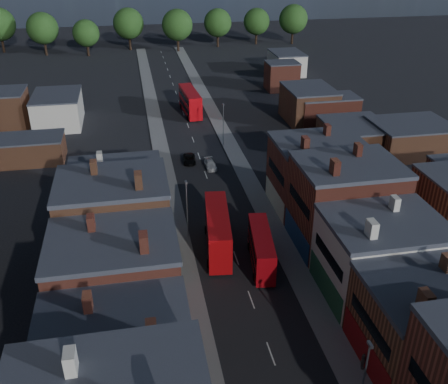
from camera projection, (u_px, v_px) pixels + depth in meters
name	position (u px, v px, depth m)	size (l,w,h in m)	color
pavement_west	(165.00, 173.00, 82.99)	(3.00, 200.00, 0.12)	gray
pavement_east	(242.00, 167.00, 85.14)	(3.00, 200.00, 0.12)	gray
lamp_post_1	(364.00, 376.00, 39.28)	(0.25, 0.70, 8.12)	slate
lamp_post_2	(187.00, 205.00, 63.65)	(0.25, 0.70, 8.12)	slate
lamp_post_3	(223.00, 122.00, 91.46)	(0.25, 0.70, 8.12)	slate
bus_0	(218.00, 230.00, 61.95)	(4.08, 12.15, 5.15)	red
bus_1	(261.00, 248.00, 59.35)	(3.56, 10.08, 4.26)	#A70910
bus_2	(190.00, 101.00, 108.48)	(3.73, 12.39, 5.28)	red
car_2	(189.00, 159.00, 86.61)	(2.07, 4.49, 1.25)	black
car_3	(210.00, 165.00, 84.56)	(1.73, 4.25, 1.23)	silver
ped_3	(363.00, 361.00, 45.44)	(1.02, 0.47, 1.74)	#5D5850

